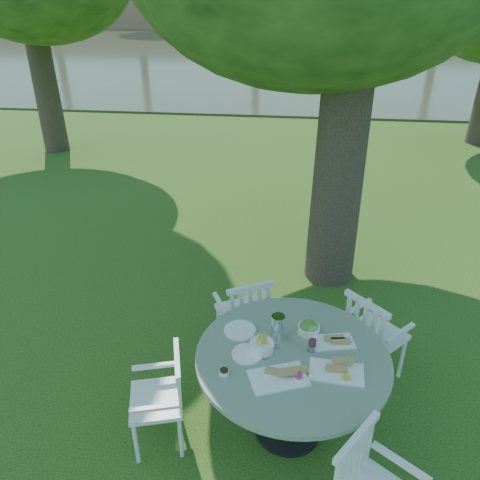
% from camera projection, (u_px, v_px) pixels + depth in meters
% --- Properties ---
extents(ground, '(140.00, 140.00, 0.00)m').
position_uv_depth(ground, '(238.00, 315.00, 5.25)').
color(ground, '#1A3A0C').
rests_on(ground, ground).
extents(table, '(1.47, 1.47, 0.81)m').
position_uv_depth(table, '(292.00, 369.00, 3.58)').
color(table, black).
rests_on(table, ground).
extents(chair_ne, '(0.63, 0.63, 0.92)m').
position_uv_depth(chair_ne, '(370.00, 332.00, 4.16)').
color(chair_ne, white).
rests_on(chair_ne, ground).
extents(chair_nw, '(0.59, 0.58, 0.89)m').
position_uv_depth(chair_nw, '(246.00, 312.00, 4.44)').
color(chair_nw, white).
rests_on(chair_nw, ground).
extents(chair_sw, '(0.50, 0.52, 0.85)m').
position_uv_depth(chair_sw, '(166.00, 393.00, 3.59)').
color(chair_sw, white).
rests_on(chair_sw, ground).
extents(tableware, '(1.07, 0.81, 0.21)m').
position_uv_depth(tableware, '(288.00, 345.00, 3.54)').
color(tableware, white).
rests_on(tableware, table).
extents(river, '(100.00, 28.00, 0.12)m').
position_uv_depth(river, '(290.00, 54.00, 25.31)').
color(river, '#313821').
rests_on(river, ground).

